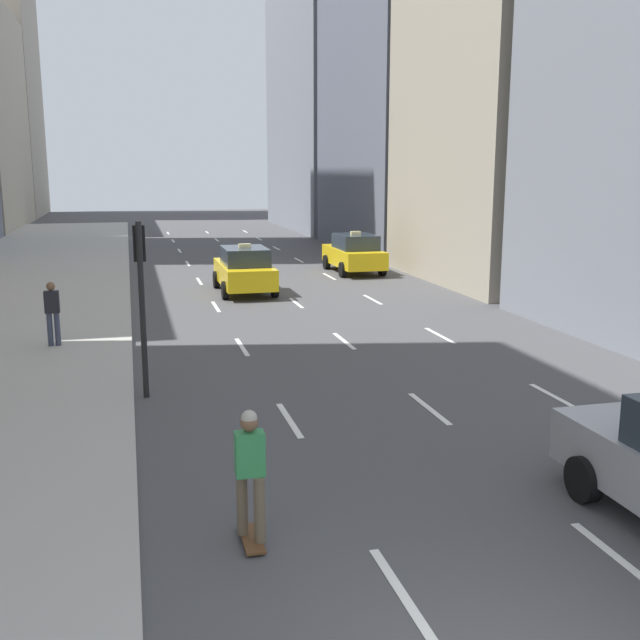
# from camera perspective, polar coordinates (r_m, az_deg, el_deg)

# --- Properties ---
(sidewalk_left) EXTENTS (8.00, 66.00, 0.15)m
(sidewalk_left) POSITION_cam_1_polar(r_m,az_deg,el_deg) (32.62, -21.34, 2.71)
(sidewalk_left) COLOR #ADAAA3
(sidewalk_left) RESTS_ON ground
(lane_markings) EXTENTS (5.72, 56.00, 0.01)m
(lane_markings) POSITION_cam_1_polar(r_m,az_deg,el_deg) (28.96, -3.11, 2.32)
(lane_markings) COLOR white
(lane_markings) RESTS_ON ground
(taxi_lead) EXTENTS (2.02, 4.40, 1.87)m
(taxi_lead) POSITION_cam_1_polar(r_m,az_deg,el_deg) (33.64, 2.61, 5.12)
(taxi_lead) COLOR yellow
(taxi_lead) RESTS_ON ground
(taxi_second) EXTENTS (2.02, 4.40, 1.87)m
(taxi_second) POSITION_cam_1_polar(r_m,az_deg,el_deg) (28.27, -5.78, 3.84)
(taxi_second) COLOR yellow
(taxi_second) RESTS_ON ground
(skateboarder) EXTENTS (0.36, 0.80, 1.75)m
(skateboarder) POSITION_cam_1_polar(r_m,az_deg,el_deg) (9.46, -5.35, -11.35)
(skateboarder) COLOR brown
(skateboarder) RESTS_ON ground
(pedestrian_far_walking) EXTENTS (0.36, 0.22, 1.65)m
(pedestrian_far_walking) POSITION_cam_1_polar(r_m,az_deg,el_deg) (20.21, -19.72, 0.69)
(pedestrian_far_walking) COLOR #383D51
(pedestrian_far_walking) RESTS_ON sidewalk_left
(traffic_light_pole) EXTENTS (0.24, 0.42, 3.60)m
(traffic_light_pole) POSITION_cam_1_polar(r_m,az_deg,el_deg) (15.45, -13.49, 2.94)
(traffic_light_pole) COLOR black
(traffic_light_pole) RESTS_ON ground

